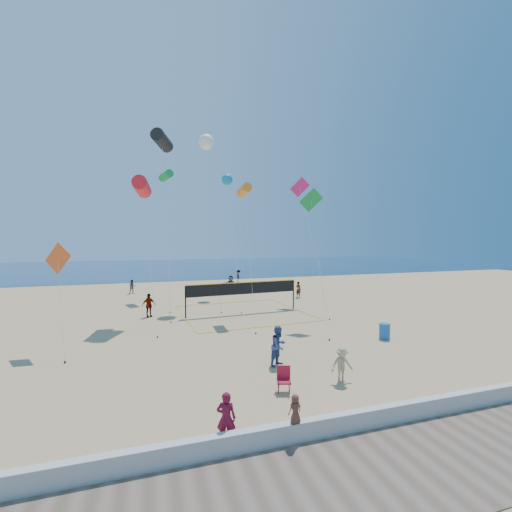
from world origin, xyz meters
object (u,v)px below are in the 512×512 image
object	(u,v)px
woman	(226,418)
trash_barrel	(385,331)
volleyball_net	(243,292)
camp_chair	(284,377)

from	to	relation	value
woman	trash_barrel	world-z (taller)	woman
woman	volleyball_net	xyz separation A→B (m)	(5.16, 16.97, 0.95)
camp_chair	trash_barrel	size ratio (longest dim) A/B	1.18
volleyball_net	camp_chair	bearing A→B (deg)	-103.15
woman	camp_chair	bearing A→B (deg)	-116.02
woman	camp_chair	world-z (taller)	woman
camp_chair	trash_barrel	bearing A→B (deg)	47.21
woman	trash_barrel	size ratio (longest dim) A/B	1.68
camp_chair	volleyball_net	bearing A→B (deg)	99.10
trash_barrel	volleyball_net	xyz separation A→B (m)	(-6.30, 9.46, 1.27)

